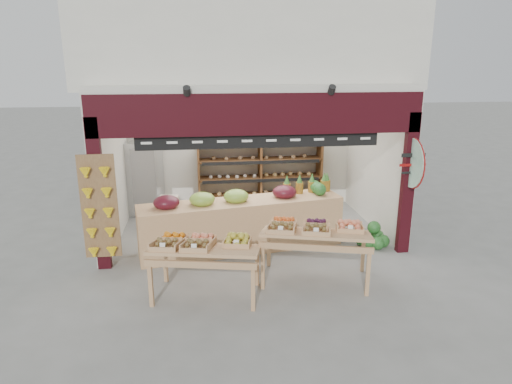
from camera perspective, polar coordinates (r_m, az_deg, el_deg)
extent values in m
plane|color=slate|center=(9.45, -0.44, -5.76)|extent=(60.00, 60.00, 0.00)
cube|color=beige|center=(11.23, -1.90, 5.72)|extent=(5.76, 0.18, 3.00)
cube|color=beige|center=(9.68, -17.57, 3.31)|extent=(0.18, 3.38, 3.00)
cube|color=beige|center=(10.28, 14.79, 4.23)|extent=(0.18, 3.38, 3.00)
cube|color=beige|center=(9.38, -0.95, 13.30)|extent=(5.76, 3.38, 0.12)
cube|color=beige|center=(10.49, -1.71, 19.81)|extent=(6.36, 4.60, 2.40)
cube|color=black|center=(7.78, 0.48, 9.71)|extent=(5.70, 0.14, 0.70)
cube|color=black|center=(8.14, -19.10, -0.42)|extent=(0.22, 0.14, 2.65)
cube|color=black|center=(8.83, 18.42, 0.89)|extent=(0.22, 0.14, 2.65)
cube|color=black|center=(7.87, 0.44, 6.48)|extent=(4.20, 0.05, 0.26)
cylinder|color=white|center=(7.92, 1.10, 8.36)|extent=(0.34, 0.05, 0.34)
cube|color=olive|center=(8.10, -18.97, -1.78)|extent=(0.60, 0.04, 1.80)
cylinder|color=silver|center=(8.66, 18.92, 3.46)|extent=(0.04, 0.90, 0.90)
cylinder|color=maroon|center=(8.64, 18.99, 3.42)|extent=(0.01, 0.92, 0.92)
cube|color=brown|center=(11.00, -7.15, 1.60)|extent=(0.05, 0.49, 1.58)
cube|color=brown|center=(11.10, 0.50, 1.85)|extent=(0.05, 0.49, 1.58)
cube|color=brown|center=(11.40, 7.88, 2.07)|extent=(0.05, 0.49, 1.58)
cube|color=brown|center=(11.22, 0.49, -0.34)|extent=(2.96, 0.49, 0.04)
cube|color=brown|center=(11.10, 0.50, 1.85)|extent=(2.96, 0.49, 0.04)
cube|color=brown|center=(11.01, 0.50, 4.09)|extent=(2.96, 0.49, 0.04)
cube|color=brown|center=(10.94, 0.51, 5.86)|extent=(2.96, 0.49, 0.04)
cone|color=olive|center=(10.82, -5.74, 6.42)|extent=(0.32, 0.32, 0.28)
cone|color=olive|center=(10.87, -1.56, 6.54)|extent=(0.32, 0.32, 0.28)
cone|color=olive|center=(10.98, 2.56, 6.62)|extent=(0.32, 0.32, 0.28)
cone|color=olive|center=(11.14, 6.59, 6.67)|extent=(0.32, 0.32, 0.28)
cube|color=#B0B2B7|center=(10.96, -13.64, 1.63)|extent=(0.82, 0.82, 1.73)
cube|color=beige|center=(10.15, -11.04, -3.34)|extent=(0.49, 0.40, 0.38)
cube|color=beige|center=(10.04, -10.86, -1.44)|extent=(0.45, 0.37, 0.32)
cube|color=#144B23|center=(9.97, -8.04, -3.75)|extent=(0.47, 0.38, 0.32)
cube|color=beige|center=(10.35, -7.71, -3.06)|extent=(0.42, 0.35, 0.30)
cube|color=tan|center=(8.76, -1.77, -4.16)|extent=(3.96, 1.42, 0.97)
ellipsoid|color=#59141E|center=(8.32, -11.14, -1.30)|extent=(0.47, 0.43, 0.26)
ellipsoid|color=#8CB23F|center=(8.41, -6.76, -0.92)|extent=(0.47, 0.43, 0.26)
ellipsoid|color=#8CB23F|center=(8.55, -2.50, -0.54)|extent=(0.47, 0.43, 0.26)
ellipsoid|color=#59141E|center=(8.83, 3.59, 0.00)|extent=(0.47, 0.43, 0.26)
cylinder|color=olive|center=(9.02, 3.87, 0.38)|extent=(0.15, 0.15, 0.22)
cylinder|color=olive|center=(9.11, 5.45, 0.52)|extent=(0.15, 0.15, 0.22)
cylinder|color=olive|center=(9.22, 6.99, 0.65)|extent=(0.15, 0.15, 0.22)
cylinder|color=olive|center=(9.33, 8.50, 0.78)|extent=(0.15, 0.15, 0.22)
cylinder|color=olive|center=(9.35, 8.80, 0.81)|extent=(0.15, 0.15, 0.22)
cube|color=tan|center=(6.99, -6.30, -7.17)|extent=(1.78, 1.23, 0.24)
cube|color=tan|center=(7.00, -13.01, -11.37)|extent=(0.07, 0.07, 0.66)
cube|color=tan|center=(6.72, -0.36, -12.13)|extent=(0.07, 0.07, 0.66)
cube|color=tan|center=(7.69, -11.25, -8.69)|extent=(0.07, 0.07, 0.66)
cube|color=tan|center=(7.43, 0.17, -9.25)|extent=(0.07, 0.07, 0.66)
cube|color=tan|center=(7.48, 7.51, -5.17)|extent=(1.94, 1.40, 0.25)
cube|color=tan|center=(7.31, 0.85, -9.47)|extent=(0.07, 0.07, 0.72)
cube|color=tan|center=(7.31, 13.82, -9.96)|extent=(0.07, 0.07, 0.72)
cube|color=tan|center=(8.09, 1.62, -6.86)|extent=(0.07, 0.07, 0.72)
cube|color=tan|center=(8.09, 13.24, -7.30)|extent=(0.07, 0.07, 0.72)
sphere|color=#194B1A|center=(9.18, 13.94, -6.06)|extent=(0.26, 0.26, 0.26)
sphere|color=#194B1A|center=(9.28, 15.57, -5.93)|extent=(0.26, 0.26, 0.26)
sphere|color=#194B1A|center=(9.42, 13.33, -5.43)|extent=(0.26, 0.26, 0.26)
sphere|color=#194B1A|center=(9.52, 14.92, -5.31)|extent=(0.26, 0.26, 0.26)
sphere|color=#194B1A|center=(9.26, 14.54, -4.32)|extent=(0.26, 0.26, 0.26)
sphere|color=#194B1A|center=(9.15, 14.98, -6.20)|extent=(0.26, 0.26, 0.26)
sphere|color=#194B1A|center=(9.26, 13.09, -5.78)|extent=(0.26, 0.26, 0.26)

